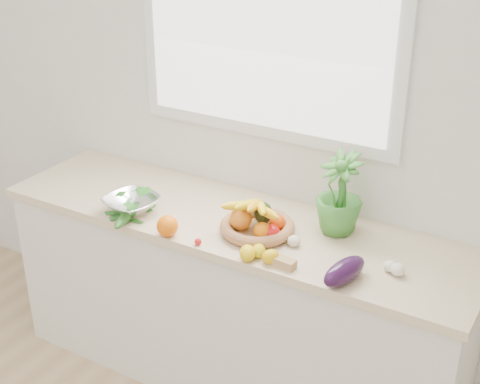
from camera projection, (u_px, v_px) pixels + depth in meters
The scene contains 20 objects.
back_wall at pixel (266, 104), 3.05m from camera, with size 4.50×0.02×2.70m, color white.
counter_cabinet at pixel (233, 304), 3.21m from camera, with size 2.20×0.58×0.86m, color silver.
countertop at pixel (233, 222), 3.02m from camera, with size 2.24×0.62×0.04m, color beige.
window_frame at pixel (266, 16), 2.86m from camera, with size 1.30×0.03×1.10m, color white.
window_pane at pixel (264, 17), 2.85m from camera, with size 1.18×0.01×0.98m, color white.
orange_loose at pixel (167, 226), 2.84m from camera, with size 0.09×0.09×0.09m, color orange.
lemon_a at pixel (247, 253), 2.67m from camera, with size 0.06×0.08×0.06m, color yellow.
lemon_b at pixel (271, 257), 2.65m from camera, with size 0.06×0.07×0.06m, color #E9B20C.
lemon_c at pixel (259, 251), 2.69m from camera, with size 0.06×0.07×0.06m, color #D8C10B.
apple at pixel (271, 233), 2.80m from camera, with size 0.08×0.08×0.08m, color red.
ginger at pixel (282, 262), 2.63m from camera, with size 0.11×0.05×0.04m, color tan.
garlic_a at pixel (398, 270), 2.57m from camera, with size 0.06×0.06×0.05m, color white.
garlic_b at pixel (390, 266), 2.60m from camera, with size 0.05×0.05×0.05m, color silver.
garlic_c at pixel (294, 241), 2.77m from camera, with size 0.06×0.06×0.05m, color beige.
eggplant at pixel (344, 271), 2.52m from camera, with size 0.09×0.23×0.09m, color #280D31.
cucumber at pixel (127, 215), 2.98m from camera, with size 0.05×0.26×0.05m, color #205519.
radish at pixel (198, 242), 2.79m from camera, with size 0.03×0.03×0.03m, color red.
potted_herb at pixel (339, 192), 2.81m from camera, with size 0.20×0.20×0.36m, color #3D8731.
fruit_basket at pixel (256, 222), 2.87m from camera, with size 0.40×0.40×0.18m.
colander_with_spinach at pixel (131, 201), 3.02m from camera, with size 0.28×0.28×0.12m.
Camera 1 is at (1.38, -0.33, 2.31)m, focal length 50.00 mm.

